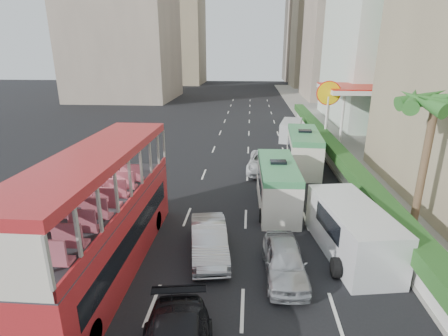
# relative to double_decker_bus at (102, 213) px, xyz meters

# --- Properties ---
(ground_plane) EXTENTS (200.00, 200.00, 0.00)m
(ground_plane) POSITION_rel_double_decker_bus_xyz_m (6.00, 0.00, -2.53)
(ground_plane) COLOR black
(ground_plane) RESTS_ON ground
(double_decker_bus) EXTENTS (2.50, 11.00, 5.06)m
(double_decker_bus) POSITION_rel_double_decker_bus_xyz_m (0.00, 0.00, 0.00)
(double_decker_bus) COLOR red
(double_decker_bus) RESTS_ON ground
(car_silver_lane_a) EXTENTS (2.22, 4.53, 1.43)m
(car_silver_lane_a) POSITION_rel_double_decker_bus_xyz_m (4.04, 1.40, -2.53)
(car_silver_lane_a) COLOR #B2B4B9
(car_silver_lane_a) RESTS_ON ground
(car_silver_lane_b) EXTENTS (1.78, 4.07, 1.37)m
(car_silver_lane_b) POSITION_rel_double_decker_bus_xyz_m (7.21, 0.10, -2.53)
(car_silver_lane_b) COLOR #B2B4B9
(car_silver_lane_b) RESTS_ON ground
(van_asset) EXTENTS (2.80, 5.22, 1.40)m
(van_asset) POSITION_rel_double_decker_bus_xyz_m (6.83, 13.15, -2.53)
(van_asset) COLOR silver
(van_asset) RESTS_ON ground
(minibus_near) EXTENTS (2.16, 6.03, 2.65)m
(minibus_near) POSITION_rel_double_decker_bus_xyz_m (7.33, 6.71, -1.20)
(minibus_near) COLOR silver
(minibus_near) RESTS_ON ground
(minibus_far) EXTENTS (2.48, 6.57, 2.87)m
(minibus_far) POSITION_rel_double_decker_bus_xyz_m (9.81, 13.98, -1.10)
(minibus_far) COLOR silver
(minibus_far) RESTS_ON ground
(panel_van_near) EXTENTS (3.10, 5.88, 2.24)m
(panel_van_near) POSITION_rel_double_decker_bus_xyz_m (10.25, 1.98, -1.41)
(panel_van_near) COLOR silver
(panel_van_near) RESTS_ON ground
(panel_van_far) EXTENTS (2.73, 4.96, 1.88)m
(panel_van_far) POSITION_rel_double_decker_bus_xyz_m (9.90, 23.59, -1.59)
(panel_van_far) COLOR silver
(panel_van_far) RESTS_ON ground
(sidewalk) EXTENTS (6.00, 120.00, 0.18)m
(sidewalk) POSITION_rel_double_decker_bus_xyz_m (15.00, 25.00, -2.44)
(sidewalk) COLOR #99968C
(sidewalk) RESTS_ON ground
(kerb_wall) EXTENTS (0.30, 44.00, 1.00)m
(kerb_wall) POSITION_rel_double_decker_bus_xyz_m (12.20, 14.00, -1.85)
(kerb_wall) COLOR silver
(kerb_wall) RESTS_ON sidewalk
(hedge) EXTENTS (1.10, 44.00, 0.70)m
(hedge) POSITION_rel_double_decker_bus_xyz_m (12.20, 14.00, -1.00)
(hedge) COLOR #2D6626
(hedge) RESTS_ON kerb_wall
(palm_tree) EXTENTS (0.36, 0.36, 6.40)m
(palm_tree) POSITION_rel_double_decker_bus_xyz_m (13.80, 4.00, 0.85)
(palm_tree) COLOR brown
(palm_tree) RESTS_ON sidewalk
(shell_station) EXTENTS (6.50, 8.00, 5.50)m
(shell_station) POSITION_rel_double_decker_bus_xyz_m (16.00, 23.00, 0.22)
(shell_station) COLOR silver
(shell_station) RESTS_ON ground
(tower_far_b) EXTENTS (14.00, 14.00, 40.00)m
(tower_far_b) POSITION_rel_double_decker_bus_xyz_m (23.00, 104.00, 17.47)
(tower_far_b) COLOR tan
(tower_far_b) RESTS_ON ground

